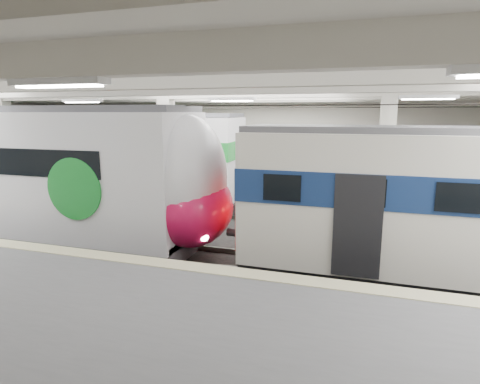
% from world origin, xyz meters
% --- Properties ---
extents(station_hall, '(36.00, 24.00, 5.75)m').
position_xyz_m(station_hall, '(0.00, -1.74, 3.24)').
color(station_hall, black).
rests_on(station_hall, ground).
extents(modern_emu, '(14.76, 3.05, 4.71)m').
position_xyz_m(modern_emu, '(-6.13, -0.00, 2.32)').
color(modern_emu, white).
rests_on(modern_emu, ground).
extents(far_train, '(14.09, 3.33, 4.47)m').
position_xyz_m(far_train, '(-8.00, 5.50, 2.31)').
color(far_train, white).
rests_on(far_train, ground).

